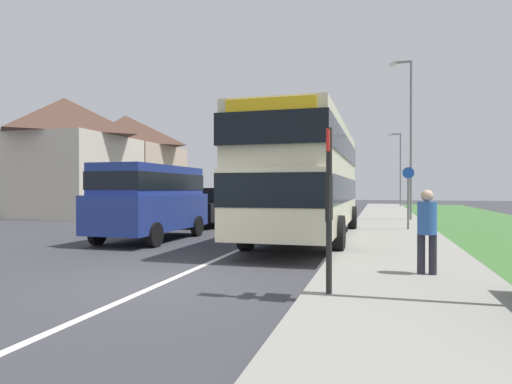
% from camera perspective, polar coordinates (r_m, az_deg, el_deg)
% --- Properties ---
extents(ground_plane, '(120.00, 120.00, 0.00)m').
position_cam_1_polar(ground_plane, '(8.31, -11.53, -11.30)').
color(ground_plane, '#38383D').
extents(lane_marking_centre, '(0.14, 60.00, 0.01)m').
position_cam_1_polar(lane_marking_centre, '(15.77, 1.94, -5.69)').
color(lane_marking_centre, silver).
rests_on(lane_marking_centre, ground_plane).
extents(pavement_near_side, '(3.20, 68.00, 0.12)m').
position_cam_1_polar(pavement_near_side, '(13.34, 17.72, -6.59)').
color(pavement_near_side, gray).
rests_on(pavement_near_side, ground_plane).
extents(double_decker_bus, '(2.80, 10.63, 3.70)m').
position_cam_1_polar(double_decker_bus, '(14.60, 6.76, 2.22)').
color(double_decker_bus, beige).
rests_on(double_decker_bus, ground_plane).
extents(parked_van_blue, '(2.11, 4.93, 2.43)m').
position_cam_1_polar(parked_van_blue, '(14.77, -13.40, -0.58)').
color(parked_van_blue, navy).
rests_on(parked_van_blue, ground_plane).
extents(parked_car_black, '(1.95, 4.57, 1.72)m').
position_cam_1_polar(parked_car_black, '(20.10, -5.94, -1.69)').
color(parked_car_black, black).
rests_on(parked_car_black, ground_plane).
extents(parked_car_dark_green, '(1.95, 4.40, 1.56)m').
position_cam_1_polar(parked_car_dark_green, '(25.35, -1.01, -1.42)').
color(parked_car_dark_green, '#19472D').
rests_on(parked_car_dark_green, ground_plane).
extents(parked_car_silver, '(1.99, 4.23, 1.66)m').
position_cam_1_polar(parked_car_silver, '(30.44, 1.63, -1.02)').
color(parked_car_silver, '#B7B7BC').
rests_on(parked_car_silver, ground_plane).
extents(pedestrian_at_stop, '(0.34, 0.34, 1.67)m').
position_cam_1_polar(pedestrian_at_stop, '(8.66, 21.28, -4.32)').
color(pedestrian_at_stop, '#23232D').
rests_on(pedestrian_at_stop, ground_plane).
extents(bus_stop_sign, '(0.09, 0.52, 2.60)m').
position_cam_1_polar(bus_stop_sign, '(6.67, 9.45, -0.85)').
color(bus_stop_sign, black).
rests_on(bus_stop_sign, ground_plane).
extents(cycle_route_sign, '(0.44, 0.08, 2.52)m').
position_cam_1_polar(cycle_route_sign, '(17.98, 19.13, -0.42)').
color(cycle_route_sign, slate).
rests_on(cycle_route_sign, ground_plane).
extents(street_lamp_mid, '(1.14, 0.20, 8.17)m').
position_cam_1_polar(street_lamp_mid, '(23.78, 19.21, 7.55)').
color(street_lamp_mid, slate).
rests_on(street_lamp_mid, ground_plane).
extents(street_lamp_far, '(1.14, 0.20, 6.56)m').
position_cam_1_polar(street_lamp_far, '(40.91, 18.05, 3.40)').
color(street_lamp_far, slate).
rests_on(street_lamp_far, ground_plane).
extents(house_terrace_far_side, '(7.19, 13.32, 7.25)m').
position_cam_1_polar(house_terrace_far_side, '(32.13, -19.78, 3.87)').
color(house_terrace_far_side, beige).
rests_on(house_terrace_far_side, ground_plane).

